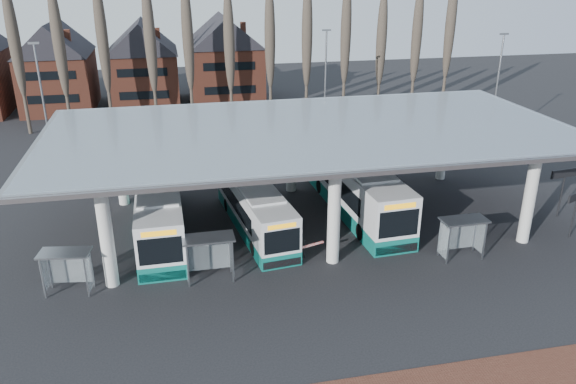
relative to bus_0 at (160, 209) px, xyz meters
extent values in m
plane|color=black|center=(9.46, -8.30, -1.59)|extent=(140.00, 140.00, 0.00)
cylinder|color=silver|center=(-2.54, -5.80, 1.41)|extent=(0.70, 0.70, 6.00)
cylinder|color=silver|center=(-2.54, 5.20, 1.41)|extent=(0.70, 0.70, 6.00)
cylinder|color=silver|center=(9.46, -5.80, 1.41)|extent=(0.70, 0.70, 6.00)
cylinder|color=silver|center=(9.46, 5.20, 1.41)|extent=(0.70, 0.70, 6.00)
cylinder|color=silver|center=(21.46, -5.80, 1.41)|extent=(0.70, 0.70, 6.00)
cylinder|color=silver|center=(21.46, 5.20, 1.41)|extent=(0.70, 0.70, 6.00)
cube|color=gray|center=(9.46, -0.30, 4.66)|extent=(32.00, 16.00, 0.12)
cube|color=silver|center=(9.46, -0.30, 4.73)|extent=(31.50, 15.50, 0.04)
cone|color=#473D33|center=(-12.54, 24.70, 5.66)|extent=(0.36, 0.36, 14.50)
ellipsoid|color=#473D33|center=(-12.54, 24.70, 7.40)|extent=(1.10, 1.10, 11.02)
cone|color=#473D33|center=(-8.54, 24.70, 5.66)|extent=(0.36, 0.36, 14.50)
ellipsoid|color=#473D33|center=(-8.54, 24.70, 7.40)|extent=(1.10, 1.10, 11.02)
cone|color=#473D33|center=(-4.54, 24.70, 5.66)|extent=(0.36, 0.36, 14.50)
ellipsoid|color=#473D33|center=(-4.54, 24.70, 7.40)|extent=(1.10, 1.10, 11.02)
cone|color=#473D33|center=(-0.54, 24.70, 5.66)|extent=(0.36, 0.36, 14.50)
ellipsoid|color=#473D33|center=(-0.54, 24.70, 7.40)|extent=(1.10, 1.10, 11.02)
cone|color=#473D33|center=(3.46, 24.70, 5.66)|extent=(0.36, 0.36, 14.50)
ellipsoid|color=#473D33|center=(3.46, 24.70, 7.40)|extent=(1.10, 1.10, 11.02)
cone|color=#473D33|center=(7.46, 24.70, 5.66)|extent=(0.36, 0.36, 14.50)
ellipsoid|color=#473D33|center=(7.46, 24.70, 7.40)|extent=(1.10, 1.10, 11.02)
cone|color=#473D33|center=(11.46, 24.70, 5.66)|extent=(0.36, 0.36, 14.50)
ellipsoid|color=#473D33|center=(11.46, 24.70, 7.40)|extent=(1.10, 1.10, 11.02)
cone|color=#473D33|center=(15.46, 24.70, 5.66)|extent=(0.36, 0.36, 14.50)
ellipsoid|color=#473D33|center=(15.46, 24.70, 7.40)|extent=(1.10, 1.10, 11.02)
cone|color=#473D33|center=(19.46, 24.70, 5.66)|extent=(0.36, 0.36, 14.50)
ellipsoid|color=#473D33|center=(19.46, 24.70, 7.40)|extent=(1.10, 1.10, 11.02)
cone|color=#473D33|center=(23.46, 24.70, 5.66)|extent=(0.36, 0.36, 14.50)
ellipsoid|color=#473D33|center=(23.46, 24.70, 7.40)|extent=(1.10, 1.10, 11.02)
cone|color=#473D33|center=(27.46, 24.70, 5.66)|extent=(0.36, 0.36, 14.50)
ellipsoid|color=#473D33|center=(27.46, 24.70, 7.40)|extent=(1.10, 1.10, 11.02)
cone|color=#473D33|center=(31.46, 24.70, 5.66)|extent=(0.36, 0.36, 14.50)
ellipsoid|color=#473D33|center=(31.46, 24.70, 7.40)|extent=(1.10, 1.10, 11.02)
cube|color=brown|center=(-11.04, 35.70, 1.91)|extent=(8.00, 10.00, 7.00)
pyramid|color=black|center=(-11.04, 35.70, 8.91)|extent=(8.30, 10.30, 3.50)
cube|color=brown|center=(-1.54, 35.70, 1.91)|extent=(8.00, 10.00, 7.00)
pyramid|color=black|center=(-1.54, 35.70, 8.91)|extent=(8.30, 10.30, 3.50)
cube|color=brown|center=(7.96, 35.70, 1.91)|extent=(8.00, 10.00, 7.00)
pyramid|color=black|center=(7.96, 35.70, 8.91)|extent=(8.30, 10.30, 3.50)
cylinder|color=slate|center=(-8.54, 13.70, 3.41)|extent=(0.16, 0.16, 10.00)
cube|color=slate|center=(-8.54, 13.70, 8.51)|extent=(0.80, 0.15, 0.15)
cylinder|color=slate|center=(15.46, 17.70, 3.41)|extent=(0.16, 0.16, 10.00)
cube|color=slate|center=(15.46, 17.70, 8.51)|extent=(0.80, 0.15, 0.15)
cylinder|color=slate|center=(29.46, 11.70, 3.41)|extent=(0.16, 0.16, 10.00)
cube|color=slate|center=(29.46, 11.70, 8.51)|extent=(0.80, 0.15, 0.15)
cube|color=silver|center=(0.00, -0.08, 0.23)|extent=(2.69, 12.11, 2.82)
cube|color=#0C6157|center=(0.00, -0.08, -1.13)|extent=(2.71, 12.13, 0.91)
cube|color=silver|center=(0.00, -0.08, 1.69)|extent=(2.39, 7.28, 0.18)
cube|color=black|center=(0.00, 0.42, 0.33)|extent=(2.70, 8.73, 1.11)
cube|color=black|center=(0.06, -6.10, 0.28)|extent=(2.26, 0.08, 1.51)
cube|color=black|center=(-0.06, 5.94, 0.33)|extent=(2.18, 0.08, 1.21)
cube|color=orange|center=(0.06, -6.10, 1.29)|extent=(1.80, 0.07, 0.30)
cube|color=black|center=(0.06, -6.09, -1.23)|extent=(2.44, 0.11, 0.50)
cylinder|color=black|center=(-1.12, -3.92, -1.10)|extent=(0.29, 0.97, 0.97)
cylinder|color=black|center=(1.20, -3.89, -1.10)|extent=(0.29, 0.97, 0.97)
cylinder|color=black|center=(-1.20, 3.43, -1.10)|extent=(0.29, 0.97, 0.97)
cylinder|color=black|center=(1.13, 3.46, -1.10)|extent=(0.29, 0.97, 0.97)
cube|color=silver|center=(5.85, -0.62, 0.05)|extent=(3.63, 11.10, 2.54)
cube|color=#0C6157|center=(5.85, -0.62, -1.18)|extent=(3.65, 11.13, 0.82)
cube|color=silver|center=(5.85, -0.62, 1.37)|extent=(2.87, 6.75, 0.16)
cube|color=black|center=(5.79, -0.17, 0.14)|extent=(3.29, 8.08, 1.00)
cube|color=black|center=(6.51, -6.01, 0.10)|extent=(2.03, 0.30, 1.36)
cube|color=black|center=(5.18, 4.78, 0.14)|extent=(1.96, 0.29, 1.09)
cube|color=orange|center=(6.51, -6.01, 1.00)|extent=(1.62, 0.24, 0.27)
cube|color=black|center=(6.51, -6.00, -1.27)|extent=(2.19, 0.34, 0.45)
cylinder|color=black|center=(5.22, -4.17, -1.15)|extent=(0.36, 0.90, 0.87)
cylinder|color=black|center=(7.31, -3.92, -1.15)|extent=(0.36, 0.90, 0.87)
cylinder|color=black|center=(4.42, 2.41, -1.15)|extent=(0.36, 0.90, 0.87)
cylinder|color=black|center=(6.50, 2.67, -1.15)|extent=(0.36, 0.90, 0.87)
cube|color=silver|center=(12.92, 0.58, 0.36)|extent=(3.48, 13.08, 3.02)
cube|color=#0C6157|center=(12.92, 0.58, -1.10)|extent=(3.50, 13.10, 0.97)
cube|color=silver|center=(12.92, 0.58, 1.92)|extent=(2.91, 7.90, 0.19)
cube|color=black|center=(12.89, 1.12, 0.46)|extent=(3.31, 9.46, 1.19)
cube|color=black|center=(13.28, -5.86, 0.41)|extent=(2.42, 0.20, 1.62)
cube|color=black|center=(12.56, 7.03, 0.46)|extent=(2.34, 0.20, 1.29)
cube|color=orange|center=(13.28, -5.86, 1.49)|extent=(1.93, 0.16, 0.32)
cube|color=black|center=(13.28, -5.85, -1.21)|extent=(2.61, 0.23, 0.54)
cylinder|color=black|center=(11.91, -3.58, -1.07)|extent=(0.36, 1.05, 1.04)
cylinder|color=black|center=(14.39, -3.44, -1.07)|extent=(0.36, 1.05, 1.04)
cylinder|color=black|center=(11.46, 4.28, -1.07)|extent=(0.36, 1.05, 1.04)
cylinder|color=black|center=(13.95, 4.43, -1.07)|extent=(0.36, 1.05, 1.04)
cube|color=gray|center=(-5.74, -6.43, -0.47)|extent=(0.08, 0.08, 2.23)
cube|color=gray|center=(-3.63, -6.76, -0.47)|extent=(0.08, 0.08, 2.23)
cube|color=gray|center=(-5.59, -5.46, -0.47)|extent=(0.08, 0.08, 2.23)
cube|color=gray|center=(-3.47, -5.79, -0.47)|extent=(0.08, 0.08, 2.23)
cube|color=gray|center=(-4.61, -6.11, 0.69)|extent=(2.67, 1.63, 0.09)
cube|color=silver|center=(-4.52, -5.58, -0.42)|extent=(2.12, 0.37, 1.79)
cube|color=silver|center=(-5.71, -5.93, -0.42)|extent=(0.19, 0.98, 1.79)
cube|color=silver|center=(-3.50, -6.28, -0.42)|extent=(0.19, 0.98, 1.79)
cube|color=gray|center=(1.39, -6.87, -0.38)|extent=(0.08, 0.08, 2.41)
cube|color=gray|center=(3.70, -6.85, -0.38)|extent=(0.08, 0.08, 2.41)
cube|color=gray|center=(1.38, -5.81, -0.38)|extent=(0.08, 0.08, 2.41)
cube|color=gray|center=(3.69, -5.79, -0.38)|extent=(0.08, 0.08, 2.41)
cube|color=gray|center=(2.54, -6.33, 0.87)|extent=(2.71, 1.37, 0.10)
cube|color=silver|center=(2.54, -5.75, -0.33)|extent=(2.31, 0.06, 1.93)
cube|color=silver|center=(1.34, -6.34, -0.33)|extent=(0.05, 1.06, 1.93)
cube|color=silver|center=(3.74, -6.32, -0.33)|extent=(0.05, 1.06, 1.93)
cube|color=gray|center=(15.63, -7.43, -0.42)|extent=(0.08, 0.08, 2.32)
cube|color=gray|center=(17.86, -7.38, -0.42)|extent=(0.08, 0.08, 2.32)
cube|color=gray|center=(15.61, -6.41, -0.42)|extent=(0.08, 0.08, 2.32)
cube|color=gray|center=(17.84, -6.36, -0.42)|extent=(0.08, 0.08, 2.32)
cube|color=gray|center=(16.73, -6.90, 0.78)|extent=(2.63, 1.36, 0.09)
cube|color=silver|center=(16.72, -6.34, -0.38)|extent=(2.23, 0.09, 1.86)
cube|color=silver|center=(15.57, -6.92, -0.38)|extent=(0.06, 1.02, 1.86)
cube|color=silver|center=(17.90, -6.87, -0.38)|extent=(0.06, 1.02, 1.86)
cylinder|color=black|center=(24.65, -5.89, -0.12)|extent=(0.09, 0.09, 2.92)
cylinder|color=black|center=(25.88, -3.04, 0.05)|extent=(0.10, 0.10, 3.26)
cube|color=black|center=(25.88, -3.04, 1.47)|extent=(2.24, 0.40, 0.56)
cube|color=black|center=(7.98, -5.05, -1.02)|extent=(0.08, 0.08, 1.14)
cube|color=red|center=(7.98, -5.56, -0.60)|extent=(2.19, 0.79, 0.10)
camera|label=1|loc=(1.15, -32.62, 14.05)|focal=35.00mm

